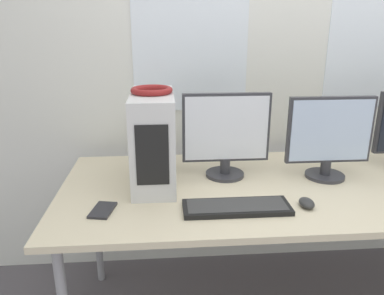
% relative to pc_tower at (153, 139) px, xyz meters
% --- Properties ---
extents(wall_back, '(8.00, 0.07, 2.70)m').
position_rel_pc_tower_xyz_m(wall_back, '(0.76, 0.51, 0.38)').
color(wall_back, silver).
rests_on(wall_back, ground_plane).
extents(desk, '(2.37, 0.90, 0.76)m').
position_rel_pc_tower_xyz_m(desk, '(0.76, -0.07, -0.25)').
color(desk, beige).
rests_on(desk, ground_plane).
extents(pc_tower, '(0.19, 0.45, 0.42)m').
position_rel_pc_tower_xyz_m(pc_tower, '(0.00, 0.00, 0.00)').
color(pc_tower, silver).
rests_on(pc_tower, desk).
extents(headphones, '(0.18, 0.18, 0.03)m').
position_rel_pc_tower_xyz_m(headphones, '(0.00, 0.00, 0.23)').
color(headphones, maroon).
rests_on(headphones, pc_tower).
extents(monitor_main, '(0.42, 0.19, 0.41)m').
position_rel_pc_tower_xyz_m(monitor_main, '(0.34, 0.05, 0.00)').
color(monitor_main, '#333338').
rests_on(monitor_main, desk).
extents(monitor_right_near, '(0.41, 0.19, 0.40)m').
position_rel_pc_tower_xyz_m(monitor_right_near, '(0.83, -0.01, -0.01)').
color(monitor_right_near, '#333338').
rests_on(monitor_right_near, desk).
extents(keyboard, '(0.43, 0.15, 0.02)m').
position_rel_pc_tower_xyz_m(keyboard, '(0.33, -0.31, -0.20)').
color(keyboard, black).
rests_on(keyboard, desk).
extents(mouse, '(0.06, 0.09, 0.03)m').
position_rel_pc_tower_xyz_m(mouse, '(0.62, -0.30, -0.20)').
color(mouse, '#2D2D2D').
rests_on(mouse, desk).
extents(cell_phone, '(0.10, 0.15, 0.01)m').
position_rel_pc_tower_xyz_m(cell_phone, '(-0.20, -0.28, -0.21)').
color(cell_phone, '#232328').
rests_on(cell_phone, desk).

